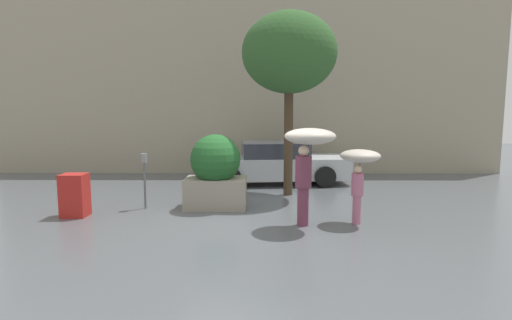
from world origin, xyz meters
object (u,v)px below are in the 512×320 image
object	(u,v)px
planter_box	(216,171)
parking_meter	(144,169)
parked_car_near	(274,164)
person_adult	(308,149)
street_tree	(289,54)
newspaper_box	(75,195)
person_child	(360,164)

from	to	relation	value
planter_box	parking_meter	size ratio (longest dim) A/B	1.34
parked_car_near	parking_meter	bearing A→B (deg)	132.75
person_adult	street_tree	bearing A→B (deg)	134.84
person_adult	newspaper_box	world-z (taller)	person_adult
person_child	newspaper_box	world-z (taller)	person_child
parking_meter	planter_box	bearing A→B (deg)	3.39
street_tree	newspaper_box	bearing A→B (deg)	-154.11
person_child	parking_meter	xyz separation A→B (m)	(-4.54, 1.15, -0.28)
planter_box	street_tree	bearing A→B (deg)	39.73
parked_car_near	person_child	bearing A→B (deg)	-166.97
person_child	parked_car_near	world-z (taller)	person_child
planter_box	person_child	world-z (taller)	planter_box
person_child	street_tree	world-z (taller)	street_tree
planter_box	street_tree	xyz separation A→B (m)	(1.76, 1.46, 2.81)
parking_meter	newspaper_box	size ratio (longest dim) A/B	1.39
newspaper_box	street_tree	bearing A→B (deg)	25.89
person_adult	parked_car_near	bearing A→B (deg)	137.13
parked_car_near	street_tree	bearing A→B (deg)	-176.08
street_tree	parked_car_near	bearing A→B (deg)	98.93
parked_car_near	person_adult	bearing A→B (deg)	-179.77
planter_box	parking_meter	xyz separation A→B (m)	(-1.59, -0.09, 0.06)
person_adult	parked_car_near	distance (m)	4.88
planter_box	person_child	size ratio (longest dim) A/B	1.16
newspaper_box	parking_meter	bearing A→B (deg)	28.46
person_child	parking_meter	bearing A→B (deg)	109.50
street_tree	newspaper_box	size ratio (longest dim) A/B	5.23
planter_box	street_tree	distance (m)	3.62
person_child	newspaper_box	distance (m)	5.88
street_tree	parking_meter	size ratio (longest dim) A/B	3.76
person_adult	person_child	size ratio (longest dim) A/B	1.29
person_child	newspaper_box	xyz separation A→B (m)	(-5.81, 0.45, -0.73)
planter_box	person_adult	world-z (taller)	person_adult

